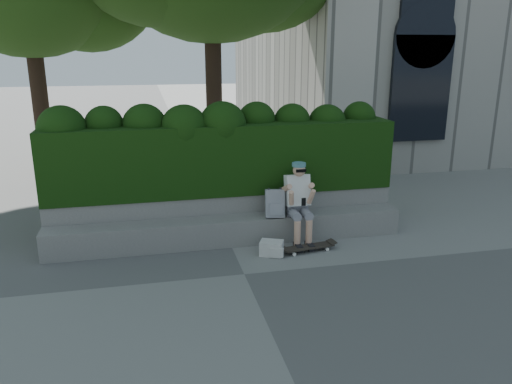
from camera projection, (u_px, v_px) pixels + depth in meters
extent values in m
plane|color=slate|center=(244.00, 274.00, 7.31)|extent=(80.00, 80.00, 0.00)
cube|color=gray|center=(230.00, 231.00, 8.42)|extent=(6.00, 0.45, 0.45)
cube|color=gray|center=(225.00, 213.00, 8.83)|extent=(6.00, 0.50, 0.75)
cube|color=black|center=(222.00, 157.00, 8.77)|extent=(6.00, 1.00, 1.20)
cylinder|color=black|center=(214.00, 105.00, 12.14)|extent=(0.39, 0.39, 3.71)
cylinder|color=black|center=(42.00, 117.00, 12.04)|extent=(0.38, 0.38, 3.16)
cube|color=slate|center=(296.00, 208.00, 8.52)|extent=(0.36, 0.26, 0.22)
cube|color=silver|center=(297.00, 190.00, 8.36)|extent=(0.40, 0.32, 0.55)
sphere|color=tan|center=(299.00, 170.00, 8.20)|extent=(0.21, 0.21, 0.21)
cylinder|color=#45797F|center=(299.00, 165.00, 8.19)|extent=(0.23, 0.23, 0.06)
cube|color=black|center=(304.00, 202.00, 8.06)|extent=(0.07, 0.02, 0.13)
cylinder|color=tan|center=(297.00, 235.00, 8.18)|extent=(0.11, 0.11, 0.47)
cylinder|color=tan|center=(309.00, 234.00, 8.22)|extent=(0.11, 0.11, 0.47)
cube|color=black|center=(298.00, 247.00, 8.17)|extent=(0.10, 0.26, 0.10)
cube|color=black|center=(310.00, 246.00, 8.22)|extent=(0.10, 0.26, 0.10)
cube|color=black|center=(309.00, 247.00, 8.12)|extent=(0.87, 0.33, 0.02)
cylinder|color=silver|center=(294.00, 254.00, 7.95)|extent=(0.06, 0.04, 0.06)
cylinder|color=silver|center=(290.00, 250.00, 8.11)|extent=(0.06, 0.04, 0.06)
cylinder|color=silver|center=(327.00, 249.00, 8.15)|extent=(0.06, 0.04, 0.06)
cylinder|color=silver|center=(322.00, 245.00, 8.31)|extent=(0.06, 0.04, 0.06)
cube|color=#AAAAAF|center=(275.00, 203.00, 8.36)|extent=(0.35, 0.22, 0.47)
cube|color=beige|center=(271.00, 248.00, 7.97)|extent=(0.43, 0.38, 0.23)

